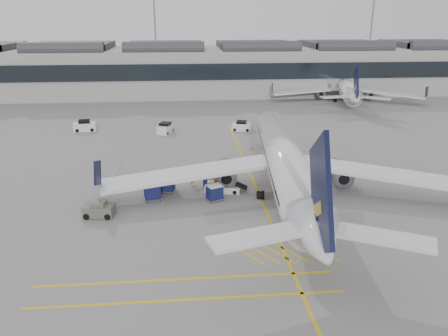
{
  "coord_description": "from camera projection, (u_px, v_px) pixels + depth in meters",
  "views": [
    {
      "loc": [
        2.19,
        -37.83,
        18.35
      ],
      "look_at": [
        5.95,
        3.13,
        4.0
      ],
      "focal_mm": 35.0,
      "sensor_mm": 36.0,
      "label": 1
    }
  ],
  "objects": [
    {
      "name": "light_masts",
      "position": [
        168.0,
        31.0,
        117.37
      ],
      "size": [
        113.0,
        0.6,
        25.45
      ],
      "color": "slate",
      "rests_on": "ground"
    },
    {
      "name": "pushback_tug",
      "position": [
        99.0,
        210.0,
        42.06
      ],
      "size": [
        3.0,
        2.06,
        1.58
      ],
      "rotation": [
        0.0,
        0.0,
        -0.12
      ],
      "color": "#5A5B4D",
      "rests_on": "ground"
    },
    {
      "name": "ground",
      "position": [
        165.0,
        220.0,
        41.43
      ],
      "size": [
        220.0,
        220.0,
        0.0
      ],
      "primitive_type": "plane",
      "color": "gray",
      "rests_on": "ground"
    },
    {
      "name": "airliner_far",
      "position": [
        346.0,
        88.0,
        98.92
      ],
      "size": [
        33.04,
        36.53,
        9.88
      ],
      "rotation": [
        0.0,
        0.0,
        -0.24
      ],
      "color": "silver",
      "rests_on": "ground"
    },
    {
      "name": "service_van_mid",
      "position": [
        166.0,
        128.0,
        72.19
      ],
      "size": [
        2.81,
        3.82,
        1.77
      ],
      "rotation": [
        0.0,
        0.0,
        1.21
      ],
      "color": "silver",
      "rests_on": "ground"
    },
    {
      "name": "belt_loader",
      "position": [
        222.0,
        186.0,
        48.14
      ],
      "size": [
        4.85,
        2.32,
        1.92
      ],
      "rotation": [
        0.0,
        0.0,
        -0.21
      ],
      "color": "silver",
      "rests_on": "ground"
    },
    {
      "name": "terminal",
      "position": [
        174.0,
        69.0,
        107.03
      ],
      "size": [
        200.0,
        20.45,
        12.4
      ],
      "color": "#9E9E99",
      "rests_on": "ground"
    },
    {
      "name": "ramp_agent_b",
      "position": [
        215.0,
        186.0,
        47.45
      ],
      "size": [
        0.93,
        0.76,
        1.78
      ],
      "primitive_type": "imported",
      "rotation": [
        0.0,
        0.0,
        3.24
      ],
      "color": "orange",
      "rests_on": "ground"
    },
    {
      "name": "safety_cone_engine",
      "position": [
        310.0,
        185.0,
        49.43
      ],
      "size": [
        0.32,
        0.32,
        0.45
      ],
      "primitive_type": "cone",
      "color": "#F24C0A",
      "rests_on": "ground"
    },
    {
      "name": "safety_cone_nose",
      "position": [
        251.0,
        148.0,
        63.44
      ],
      "size": [
        0.39,
        0.39,
        0.54
      ],
      "primitive_type": "cone",
      "color": "#F24C0A",
      "rests_on": "ground"
    },
    {
      "name": "apron_markings",
      "position": [
        253.0,
        180.0,
        51.69
      ],
      "size": [
        0.25,
        60.0,
        0.01
      ],
      "primitive_type": "cube",
      "color": "gold",
      "rests_on": "ground"
    },
    {
      "name": "service_van_right",
      "position": [
        242.0,
        126.0,
        73.72
      ],
      "size": [
        3.54,
        2.43,
        1.66
      ],
      "rotation": [
        0.0,
        0.0,
        -0.27
      ],
      "color": "silver",
      "rests_on": "ground"
    },
    {
      "name": "airliner_main",
      "position": [
        285.0,
        163.0,
        47.11
      ],
      "size": [
        39.48,
        43.32,
        11.52
      ],
      "rotation": [
        0.0,
        0.0,
        -0.1
      ],
      "color": "silver",
      "rests_on": "ground"
    },
    {
      "name": "baggage_cart_a",
      "position": [
        210.0,
        179.0,
        49.24
      ],
      "size": [
        1.72,
        1.43,
        1.8
      ],
      "rotation": [
        0.0,
        0.0,
        -0.01
      ],
      "color": "gray",
      "rests_on": "ground"
    },
    {
      "name": "baggage_cart_d",
      "position": [
        152.0,
        191.0,
        45.74
      ],
      "size": [
        2.02,
        1.8,
        1.82
      ],
      "rotation": [
        0.0,
        0.0,
        0.25
      ],
      "color": "gray",
      "rests_on": "ground"
    },
    {
      "name": "baggage_cart_b",
      "position": [
        215.0,
        192.0,
        45.68
      ],
      "size": [
        1.99,
        1.85,
        1.69
      ],
      "rotation": [
        0.0,
        0.0,
        0.4
      ],
      "color": "gray",
      "rests_on": "ground"
    },
    {
      "name": "service_van_left",
      "position": [
        85.0,
        126.0,
        73.5
      ],
      "size": [
        3.79,
        2.24,
        1.85
      ],
      "rotation": [
        0.0,
        0.0,
        0.13
      ],
      "color": "silver",
      "rests_on": "ground"
    },
    {
      "name": "ramp_agent_a",
      "position": [
        192.0,
        179.0,
        49.67
      ],
      "size": [
        0.69,
        0.62,
        1.59
      ],
      "primitive_type": "imported",
      "rotation": [
        0.0,
        0.0,
        0.52
      ],
      "color": "orange",
      "rests_on": "ground"
    },
    {
      "name": "baggage_cart_c",
      "position": [
        167.0,
        183.0,
        47.92
      ],
      "size": [
        2.05,
        1.81,
        1.86
      ],
      "rotation": [
        0.0,
        0.0,
        -0.23
      ],
      "color": "gray",
      "rests_on": "ground"
    }
  ]
}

